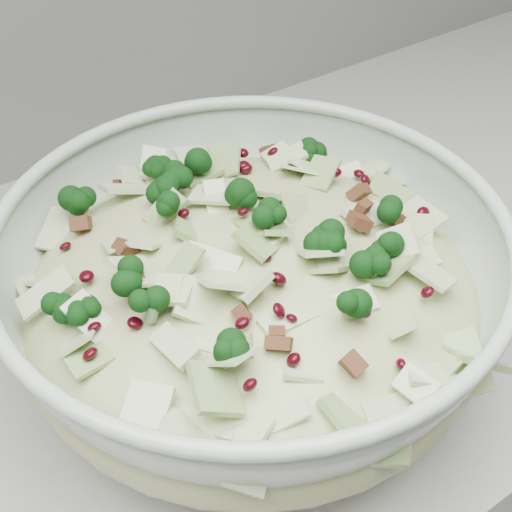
{
  "coord_description": "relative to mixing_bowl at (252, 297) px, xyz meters",
  "views": [
    {
      "loc": [
        -0.61,
        1.28,
        1.36
      ],
      "look_at": [
        -0.38,
        1.61,
        1.01
      ],
      "focal_mm": 50.0,
      "sensor_mm": 36.0,
      "label": 1
    }
  ],
  "objects": [
    {
      "name": "counter",
      "position": [
        0.39,
        0.1,
        -0.53
      ],
      "size": [
        3.6,
        0.6,
        0.9
      ],
      "primitive_type": "cube",
      "color": "#B1B0AC",
      "rests_on": "floor"
    },
    {
      "name": "salad",
      "position": [
        0.0,
        0.0,
        0.02
      ],
      "size": [
        0.36,
        0.36,
        0.15
      ],
      "rotation": [
        0.0,
        0.0,
        -0.03
      ],
      "color": "#A4B179",
      "rests_on": "mixing_bowl"
    },
    {
      "name": "mixing_bowl",
      "position": [
        0.0,
        0.0,
        0.0
      ],
      "size": [
        0.42,
        0.42,
        0.15
      ],
      "rotation": [
        0.0,
        0.0,
        0.13
      ],
      "color": "#B1C2B0",
      "rests_on": "counter"
    }
  ]
}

